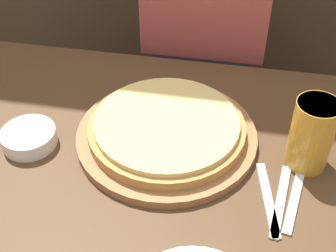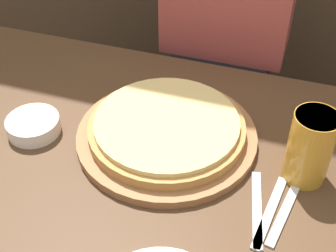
% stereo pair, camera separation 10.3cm
% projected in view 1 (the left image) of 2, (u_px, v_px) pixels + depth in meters
% --- Properties ---
extents(pizza_on_board, '(0.40, 0.40, 0.06)m').
position_uv_depth(pizza_on_board, '(168.00, 131.00, 1.04)').
color(pizza_on_board, '#99663D').
rests_on(pizza_on_board, dining_table).
extents(beer_glass, '(0.09, 0.09, 0.16)m').
position_uv_depth(beer_glass, '(312.00, 132.00, 0.95)').
color(beer_glass, gold).
rests_on(beer_glass, dining_table).
extents(side_bowl, '(0.12, 0.12, 0.04)m').
position_uv_depth(side_bowl, '(29.00, 138.00, 1.03)').
color(side_bowl, white).
rests_on(side_bowl, dining_table).
extents(fork, '(0.05, 0.19, 0.00)m').
position_uv_depth(fork, '(268.00, 200.00, 0.92)').
color(fork, silver).
rests_on(fork, dining_table).
extents(dinner_knife, '(0.04, 0.19, 0.00)m').
position_uv_depth(dinner_knife, '(281.00, 202.00, 0.92)').
color(dinner_knife, silver).
rests_on(dinner_knife, dining_table).
extents(spoon, '(0.05, 0.16, 0.00)m').
position_uv_depth(spoon, '(294.00, 203.00, 0.91)').
color(spoon, silver).
rests_on(spoon, dining_table).
extents(diner_person, '(0.35, 0.20, 1.29)m').
position_uv_depth(diner_person, '(204.00, 58.00, 1.45)').
color(diner_person, '#33333D').
rests_on(diner_person, ground_plane).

